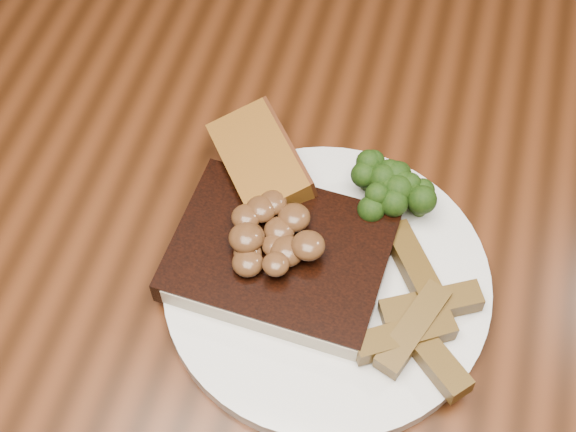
% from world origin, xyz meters
% --- Properties ---
extents(dining_table, '(1.60, 0.90, 0.75)m').
position_xyz_m(dining_table, '(0.00, 0.00, 0.66)').
color(dining_table, '#4A210E').
rests_on(dining_table, ground).
extents(chair_far, '(0.51, 0.51, 0.87)m').
position_xyz_m(chair_far, '(0.07, 0.62, 0.48)').
color(chair_far, black).
rests_on(chair_far, ground).
extents(plate, '(0.31, 0.31, 0.01)m').
position_xyz_m(plate, '(0.03, -0.06, 0.76)').
color(plate, white).
rests_on(plate, dining_table).
extents(steak, '(0.18, 0.14, 0.03)m').
position_xyz_m(steak, '(-0.01, -0.06, 0.77)').
color(steak, black).
rests_on(steak, plate).
extents(steak_bone, '(0.16, 0.03, 0.02)m').
position_xyz_m(steak_bone, '(-0.01, -0.12, 0.77)').
color(steak_bone, '#BCAE92').
rests_on(steak_bone, plate).
extents(mushroom_pile, '(0.08, 0.08, 0.03)m').
position_xyz_m(mushroom_pile, '(-0.01, -0.05, 0.80)').
color(mushroom_pile, '#55311A').
rests_on(mushroom_pile, steak).
extents(garlic_bread, '(0.11, 0.12, 0.02)m').
position_xyz_m(garlic_bread, '(-0.05, 0.02, 0.77)').
color(garlic_bread, brown).
rests_on(garlic_bread, plate).
extents(potato_wedges, '(0.11, 0.11, 0.02)m').
position_xyz_m(potato_wedges, '(0.10, -0.07, 0.77)').
color(potato_wedges, brown).
rests_on(potato_wedges, plate).
extents(broccoli_cluster, '(0.07, 0.07, 0.04)m').
position_xyz_m(broccoli_cluster, '(0.07, 0.02, 0.78)').
color(broccoli_cluster, '#20360C').
rests_on(broccoli_cluster, plate).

